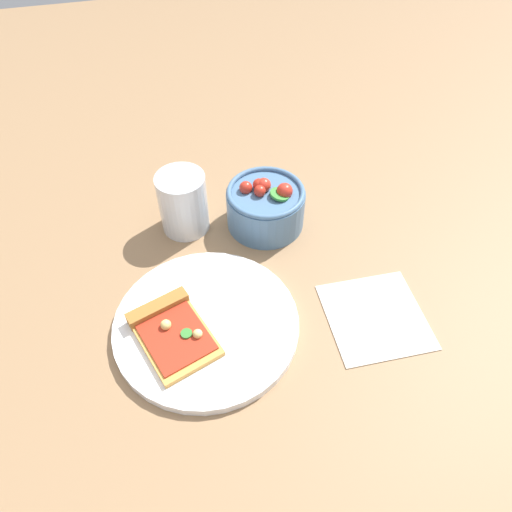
{
  "coord_description": "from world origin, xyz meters",
  "views": [
    {
      "loc": [
        -0.01,
        -0.41,
        0.57
      ],
      "look_at": [
        0.11,
        0.05,
        0.03
      ],
      "focal_mm": 33.53,
      "sensor_mm": 36.0,
      "label": 1
    }
  ],
  "objects_px": {
    "plate": "(206,324)",
    "paper_napkin": "(375,316)",
    "pizza_slice_main": "(171,329)",
    "soda_glass": "(183,204)",
    "salad_bowl": "(266,206)"
  },
  "relations": [
    {
      "from": "pizza_slice_main",
      "to": "paper_napkin",
      "type": "height_order",
      "value": "pizza_slice_main"
    },
    {
      "from": "plate",
      "to": "soda_glass",
      "type": "height_order",
      "value": "soda_glass"
    },
    {
      "from": "soda_glass",
      "to": "pizza_slice_main",
      "type": "bearing_deg",
      "value": -103.59
    },
    {
      "from": "plate",
      "to": "soda_glass",
      "type": "bearing_deg",
      "value": 89.2
    },
    {
      "from": "soda_glass",
      "to": "salad_bowl",
      "type": "bearing_deg",
      "value": -10.92
    },
    {
      "from": "plate",
      "to": "paper_napkin",
      "type": "bearing_deg",
      "value": -9.96
    },
    {
      "from": "salad_bowl",
      "to": "plate",
      "type": "bearing_deg",
      "value": -126.14
    },
    {
      "from": "soda_glass",
      "to": "paper_napkin",
      "type": "relative_size",
      "value": 0.74
    },
    {
      "from": "plate",
      "to": "soda_glass",
      "type": "xyz_separation_m",
      "value": [
        0.0,
        0.21,
        0.04
      ]
    },
    {
      "from": "pizza_slice_main",
      "to": "soda_glass",
      "type": "height_order",
      "value": "soda_glass"
    },
    {
      "from": "paper_napkin",
      "to": "plate",
      "type": "bearing_deg",
      "value": 170.04
    },
    {
      "from": "salad_bowl",
      "to": "pizza_slice_main",
      "type": "bearing_deg",
      "value": -134.16
    },
    {
      "from": "plate",
      "to": "salad_bowl",
      "type": "bearing_deg",
      "value": 53.86
    },
    {
      "from": "pizza_slice_main",
      "to": "paper_napkin",
      "type": "relative_size",
      "value": 1.01
    },
    {
      "from": "soda_glass",
      "to": "paper_napkin",
      "type": "height_order",
      "value": "soda_glass"
    }
  ]
}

